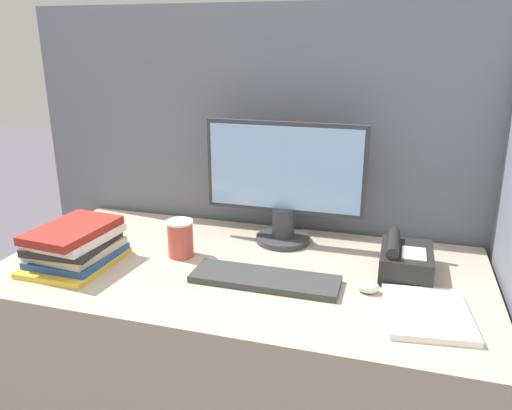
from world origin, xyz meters
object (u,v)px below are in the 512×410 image
(desk_telephone, at_px, (405,261))
(book_stack, at_px, (75,245))
(mouse, at_px, (368,287))
(coffee_cup, at_px, (180,238))
(keyboard, at_px, (265,279))
(monitor, at_px, (284,185))

(desk_telephone, bearing_deg, book_stack, -167.64)
(mouse, bearing_deg, coffee_cup, 172.31)
(keyboard, xyz_separation_m, book_stack, (-0.60, -0.05, 0.05))
(monitor, bearing_deg, keyboard, -85.97)
(monitor, relative_size, mouse, 8.67)
(mouse, distance_m, coffee_cup, 0.61)
(monitor, distance_m, coffee_cup, 0.39)
(monitor, xyz_separation_m, book_stack, (-0.58, -0.37, -0.14))
(coffee_cup, bearing_deg, keyboard, -18.28)
(monitor, relative_size, desk_telephone, 2.60)
(keyboard, height_order, book_stack, book_stack)
(coffee_cup, bearing_deg, monitor, 36.60)
(keyboard, relative_size, mouse, 6.87)
(monitor, xyz_separation_m, mouse, (0.32, -0.30, -0.19))
(monitor, xyz_separation_m, desk_telephone, (0.41, -0.15, -0.16))
(monitor, bearing_deg, desk_telephone, -20.12)
(book_stack, relative_size, desk_telephone, 1.40)
(mouse, height_order, coffee_cup, coffee_cup)
(monitor, bearing_deg, mouse, -43.39)
(mouse, height_order, book_stack, book_stack)
(book_stack, bearing_deg, desk_telephone, 12.36)
(book_stack, height_order, desk_telephone, book_stack)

